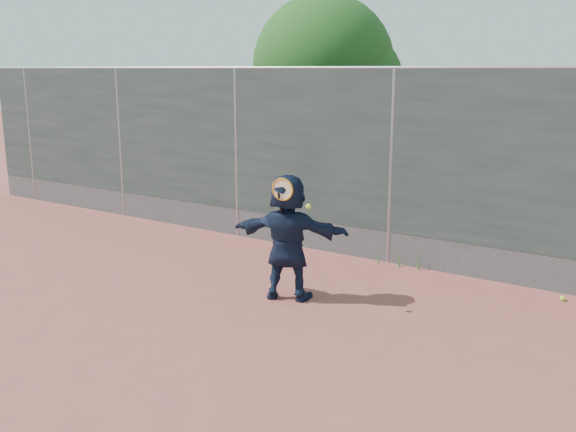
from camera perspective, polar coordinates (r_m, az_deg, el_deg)
The scene contains 7 objects.
ground at distance 7.44m, azimuth -2.82°, elevation -10.71°, with size 80.00×80.00×0.00m, color #9E4C42.
player at distance 8.38m, azimuth 0.00°, elevation -1.87°, with size 1.56×0.50×1.68m, color #121D33.
ball_ground at distance 9.25m, azimuth 23.22°, elevation -6.75°, with size 0.07×0.07×0.07m, color #B2ED34.
fence at distance 9.95m, azimuth 9.17°, elevation 4.69°, with size 20.00×0.06×3.03m.
swing_action at distance 8.03m, azimuth -0.28°, elevation 2.10°, with size 0.59×0.15×0.51m.
tree_left at distance 13.87m, azimuth 3.82°, elevation 12.75°, with size 3.15×3.00×4.53m.
weed_clump at distance 10.04m, azimuth 10.13°, elevation -3.75°, with size 0.68×0.07×0.30m.
Camera 1 is at (4.07, -5.47, 2.99)m, focal length 40.00 mm.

